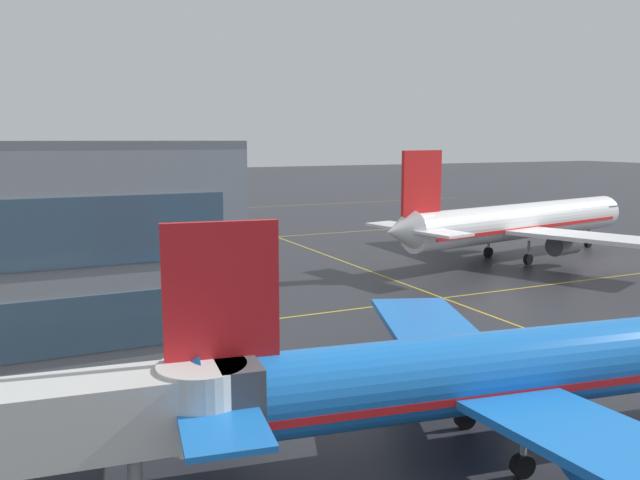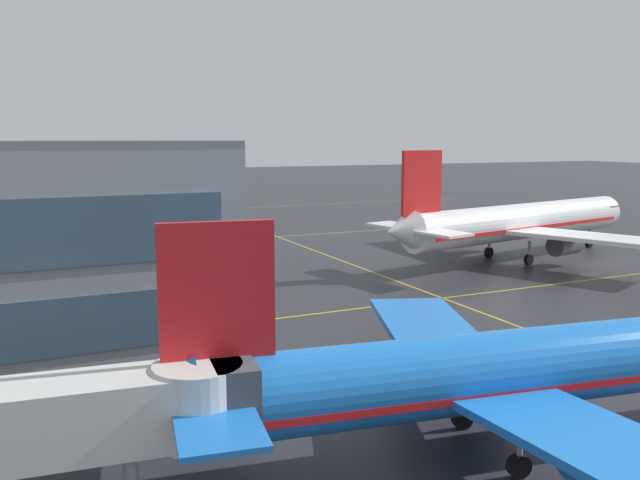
{
  "view_description": "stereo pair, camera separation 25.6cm",
  "coord_description": "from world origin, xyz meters",
  "px_view_note": "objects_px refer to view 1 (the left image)",
  "views": [
    {
      "loc": [
        -33.55,
        -7.77,
        13.86
      ],
      "look_at": [
        -5.91,
        50.94,
        3.76
      ],
      "focal_mm": 36.48,
      "sensor_mm": 36.0,
      "label": 1
    },
    {
      "loc": [
        -33.31,
        -7.88,
        13.86
      ],
      "look_at": [
        -5.91,
        50.94,
        3.76
      ],
      "focal_mm": 36.48,
      "sensor_mm": 36.0,
      "label": 2
    }
  ],
  "objects_px": {
    "airliner_third_row": "(96,210)",
    "airliner_front_gate": "(521,369)",
    "jet_bridge": "(26,425)",
    "airliner_second_row": "(518,222)"
  },
  "relations": [
    {
      "from": "jet_bridge",
      "to": "airliner_third_row",
      "type": "bearing_deg",
      "value": 81.8
    },
    {
      "from": "airliner_third_row",
      "to": "jet_bridge",
      "type": "distance_m",
      "value": 73.72
    },
    {
      "from": "airliner_second_row",
      "to": "jet_bridge",
      "type": "relative_size",
      "value": 2.11
    },
    {
      "from": "airliner_front_gate",
      "to": "airliner_third_row",
      "type": "distance_m",
      "value": 75.81
    },
    {
      "from": "jet_bridge",
      "to": "airliner_second_row",
      "type": "bearing_deg",
      "value": 32.94
    },
    {
      "from": "airliner_second_row",
      "to": "jet_bridge",
      "type": "distance_m",
      "value": 62.64
    },
    {
      "from": "airliner_front_gate",
      "to": "airliner_third_row",
      "type": "bearing_deg",
      "value": 97.3
    },
    {
      "from": "airliner_front_gate",
      "to": "airliner_third_row",
      "type": "relative_size",
      "value": 0.94
    },
    {
      "from": "airliner_second_row",
      "to": "airliner_front_gate",
      "type": "bearing_deg",
      "value": -131.79
    },
    {
      "from": "airliner_third_row",
      "to": "airliner_front_gate",
      "type": "bearing_deg",
      "value": -82.7
    }
  ]
}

